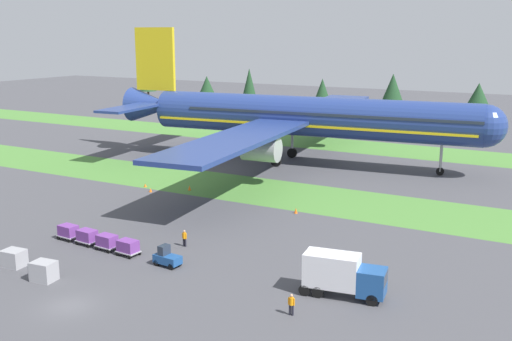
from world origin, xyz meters
name	(u,v)px	position (x,y,z in m)	size (l,w,h in m)	color
ground_plane	(69,306)	(0.00, 0.00, 0.00)	(400.00, 400.00, 0.00)	#47474C
grass_strip_near	(287,194)	(0.00, 39.54, 0.00)	(320.00, 13.38, 0.01)	#4C8438
grass_strip_far	(377,148)	(0.00, 78.30, 0.00)	(320.00, 13.38, 0.01)	#4C8438
airliner	(298,116)	(-7.59, 58.70, 7.99)	(64.55, 79.58, 22.28)	navy
baggage_tug	(167,258)	(1.58, 10.77, 0.81)	(2.69, 1.49, 1.97)	#1E4C8E
cargo_dolly_lead	(128,246)	(-3.43, 11.14, 0.92)	(2.31, 1.66, 1.55)	#A3A3A8
cargo_dolly_second	(107,241)	(-6.32, 11.36, 0.92)	(2.31, 1.66, 1.55)	#A3A3A8
cargo_dolly_third	(87,236)	(-9.21, 11.58, 0.92)	(2.31, 1.66, 1.55)	#A3A3A8
cargo_dolly_fourth	(68,231)	(-12.10, 11.80, 0.92)	(2.31, 1.66, 1.55)	#A3A3A8
catering_truck	(343,274)	(18.36, 12.38, 1.95)	(7.22, 3.32, 3.58)	#1E4C8E
ground_crew_marshaller	(291,304)	(16.22, 7.17, 0.95)	(0.56, 0.36, 1.74)	black
ground_crew_loader	(184,238)	(-0.10, 15.94, 0.95)	(0.56, 0.36, 1.74)	black
uld_container_0	(14,258)	(-10.82, 3.76, 0.80)	(2.00, 1.60, 1.60)	#A3A3A8
uld_container_1	(44,271)	(-5.75, 2.73, 0.88)	(2.00, 1.60, 1.75)	#A3A3A8
uld_container_2	(43,271)	(-6.03, 2.89, 0.79)	(2.00, 1.60, 1.57)	#A3A3A8
taxiway_marker_0	(145,185)	(-19.44, 33.52, 0.24)	(0.44, 0.44, 0.47)	orange
taxiway_marker_1	(151,190)	(-16.99, 31.63, 0.28)	(0.44, 0.44, 0.57)	orange
taxiway_marker_2	(296,211)	(4.81, 32.08, 0.33)	(0.44, 0.44, 0.67)	orange
taxiway_marker_3	(190,188)	(-12.86, 35.01, 0.34)	(0.44, 0.44, 0.68)	orange
distant_tree_line	(454,94)	(4.37, 124.21, 6.49)	(190.69, 10.27, 11.42)	#4C3823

